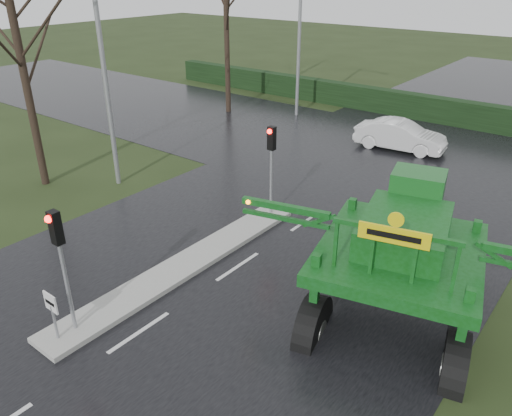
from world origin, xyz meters
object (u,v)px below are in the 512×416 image
Objects in this scene: keep_left_sign at (52,309)px; white_sedan at (398,150)px; traffic_signal_near at (59,247)px; traffic_signal_mid at (271,152)px; street_light_left_far at (304,15)px; crop_sprayer at (320,251)px; street_light_left_near at (105,41)px.

keep_left_sign is 0.30× the size of white_sedan.
traffic_signal_near is 8.50m from traffic_signal_mid.
traffic_signal_mid is 14.68m from street_light_left_far.
keep_left_sign is 0.16× the size of crop_sprayer.
traffic_signal_mid is (0.00, 8.99, 1.53)m from keep_left_sign.
keep_left_sign is 23.11m from street_light_left_far.
keep_left_sign is 0.38× the size of traffic_signal_mid.
white_sedan is (0.68, 10.24, -2.59)m from traffic_signal_mid.
street_light_left_far is 20.87m from crop_sprayer.
traffic_signal_near is at bearing -45.47° from street_light_left_near.
street_light_left_far is at bearing 118.86° from traffic_signal_mid.
traffic_signal_near is at bearing 171.54° from white_sedan.
traffic_signal_near is at bearing -90.00° from traffic_signal_mid.
street_light_left_near reaches higher than white_sedan.
street_light_left_near is 12.56m from crop_sprayer.
keep_left_sign is 6.71m from crop_sprayer.
keep_left_sign is 1.61m from traffic_signal_near.
crop_sprayer is (11.64, -16.92, -3.69)m from street_light_left_far.
white_sedan is (-4.06, 14.66, -2.30)m from crop_sprayer.
street_light_left_far is (-6.89, 21.50, 4.93)m from keep_left_sign.
keep_left_sign is at bearing -90.00° from traffic_signal_mid.
street_light_left_far reaches higher than crop_sprayer.
crop_sprayer is (11.64, -2.92, -3.69)m from street_light_left_near.
street_light_left_near is (-6.89, -1.49, 3.40)m from traffic_signal_mid.
traffic_signal_mid is 0.41× the size of crop_sprayer.
street_light_left_far is (0.00, 14.00, 0.00)m from street_light_left_near.
traffic_signal_mid is 0.35× the size of street_light_left_far.
keep_left_sign is at bearing -72.22° from street_light_left_far.
street_light_left_near is (-6.89, 7.01, 3.40)m from traffic_signal_near.
crop_sprayer is 1.88× the size of white_sedan.
traffic_signal_mid is 7.83m from street_light_left_near.
traffic_signal_mid is at bearing 169.81° from white_sedan.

